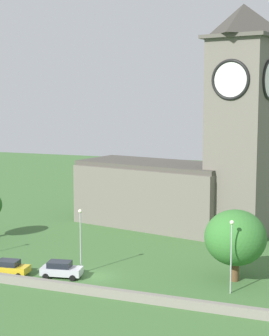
{
  "coord_description": "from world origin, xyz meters",
  "views": [
    {
      "loc": [
        25.82,
        -54.67,
        20.16
      ],
      "look_at": [
        0.92,
        9.86,
        11.19
      ],
      "focal_mm": 59.18,
      "sensor_mm": 36.0,
      "label": 1
    }
  ],
  "objects_px": {
    "church": "(191,163)",
    "tree_churchyard": "(235,238)",
    "streetlamp_central": "(231,245)",
    "car_silver": "(61,269)",
    "streetlamp_west_mid": "(80,231)",
    "car_yellow": "(10,267)"
  },
  "relations": [
    {
      "from": "car_silver",
      "to": "streetlamp_west_mid",
      "type": "bearing_deg",
      "value": 58.28
    },
    {
      "from": "streetlamp_west_mid",
      "to": "car_yellow",
      "type": "bearing_deg",
      "value": -154.1
    },
    {
      "from": "streetlamp_west_mid",
      "to": "streetlamp_central",
      "type": "height_order",
      "value": "streetlamp_central"
    },
    {
      "from": "car_silver",
      "to": "streetlamp_west_mid",
      "type": "distance_m",
      "value": 4.77
    },
    {
      "from": "streetlamp_central",
      "to": "car_yellow",
      "type": "bearing_deg",
      "value": -172.74
    },
    {
      "from": "church",
      "to": "car_yellow",
      "type": "distance_m",
      "value": 32.8
    },
    {
      "from": "church",
      "to": "streetlamp_central",
      "type": "distance_m",
      "value": 28.14
    },
    {
      "from": "car_yellow",
      "to": "car_silver",
      "type": "bearing_deg",
      "value": 12.61
    },
    {
      "from": "streetlamp_west_mid",
      "to": "streetlamp_central",
      "type": "distance_m",
      "value": 17.36
    },
    {
      "from": "tree_churchyard",
      "to": "car_silver",
      "type": "bearing_deg",
      "value": -162.29
    },
    {
      "from": "church",
      "to": "tree_churchyard",
      "type": "xyz_separation_m",
      "value": [
        10.85,
        -21.24,
        -5.36
      ]
    },
    {
      "from": "streetlamp_west_mid",
      "to": "streetlamp_central",
      "type": "relative_size",
      "value": 0.97
    },
    {
      "from": "car_silver",
      "to": "streetlamp_central",
      "type": "relative_size",
      "value": 0.63
    },
    {
      "from": "streetlamp_central",
      "to": "tree_churchyard",
      "type": "xyz_separation_m",
      "value": [
        -0.36,
        4.05,
        -0.21
      ]
    },
    {
      "from": "car_silver",
      "to": "tree_churchyard",
      "type": "distance_m",
      "value": 19.68
    },
    {
      "from": "car_silver",
      "to": "tree_churchyard",
      "type": "relative_size",
      "value": 0.61
    },
    {
      "from": "car_yellow",
      "to": "streetlamp_west_mid",
      "type": "height_order",
      "value": "streetlamp_west_mid"
    },
    {
      "from": "car_yellow",
      "to": "tree_churchyard",
      "type": "xyz_separation_m",
      "value": [
        24.27,
        7.18,
        4.0
      ]
    },
    {
      "from": "car_yellow",
      "to": "streetlamp_central",
      "type": "bearing_deg",
      "value": 7.26
    },
    {
      "from": "streetlamp_west_mid",
      "to": "tree_churchyard",
      "type": "relative_size",
      "value": 0.94
    },
    {
      "from": "car_silver",
      "to": "streetlamp_west_mid",
      "type": "xyz_separation_m",
      "value": [
        1.36,
        2.21,
        4.01
      ]
    },
    {
      "from": "tree_churchyard",
      "to": "streetlamp_west_mid",
      "type": "bearing_deg",
      "value": -167.86
    }
  ]
}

